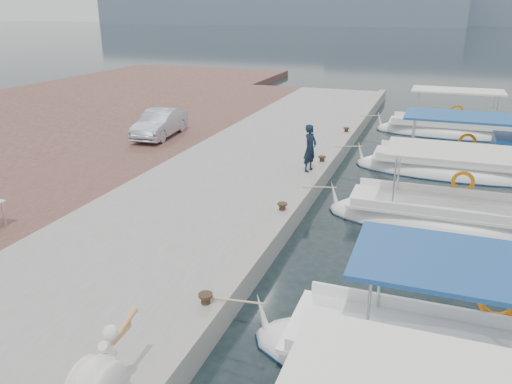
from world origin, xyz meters
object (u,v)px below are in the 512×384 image
fishing_caique_e (448,132)px  pelican (98,378)px  fishing_caique_d (460,169)px  parked_car (160,123)px  fishing_caique_c (449,221)px  fisherman (310,148)px  fishing_caique_b (476,378)px

fishing_caique_e → pelican: bearing=-102.3°
fishing_caique_d → fishing_caique_e: bearing=93.4°
fishing_caique_e → pelican: fishing_caique_e is taller
fishing_caique_d → parked_car: 12.69m
fishing_caique_c → fisherman: size_ratio=4.21×
fishing_caique_d → parked_car: (-12.65, -0.42, 0.91)m
fishing_caique_d → parked_car: size_ratio=2.09×
fishing_caique_b → pelican: 6.04m
fishing_caique_c → fishing_caique_e: 11.74m
fishing_caique_b → fishing_caique_c: size_ratio=1.11×
fishing_caique_c → fishing_caique_e: bearing=89.9°
fishing_caique_d → pelican: (-5.11, -15.10, 0.94)m
fishing_caique_b → fisherman: size_ratio=4.70×
fishing_caique_c → parked_car: 13.18m
pelican → parked_car: 16.50m
fishing_caique_d → pelican: 15.97m
fishing_caique_b → fishing_caique_e: (-0.39, 18.57, 0.00)m
parked_car → fishing_caique_c: bearing=-26.8°
fishing_caique_c → fishing_caique_d: 5.22m
fishing_caique_d → pelican: bearing=-108.7°
fishing_caique_b → fishing_caique_c: (-0.40, 6.83, 0.00)m
parked_car → fishing_caique_b: bearing=-48.0°
parked_car → pelican: bearing=-68.3°
fishing_caique_b → pelican: size_ratio=5.04×
fisherman → pelican: bearing=-163.1°
fishing_caique_b → fishing_caique_e: 18.57m
fishing_caique_c → pelican: size_ratio=4.52×
fishing_caique_c → fishing_caique_e: (0.01, 11.74, 0.00)m
fisherman → parked_car: size_ratio=0.46×
fishing_caique_d → fishing_caique_e: 6.55m
fishing_caique_d → pelican: size_ratio=4.90×
fisherman → fishing_caique_d: bearing=-41.9°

